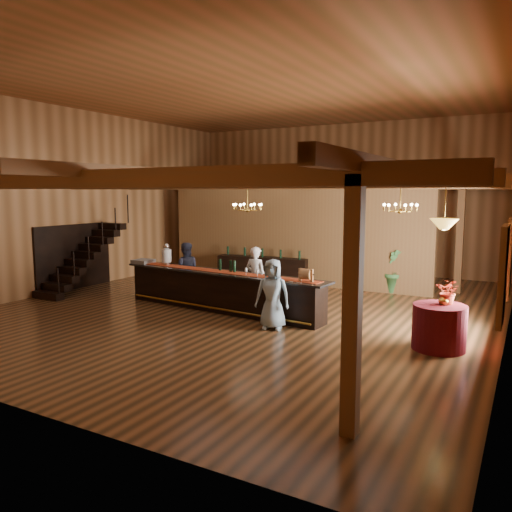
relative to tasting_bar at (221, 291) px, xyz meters
The scene contains 29 objects.
floor 1.03m from the tasting_bar, 59.68° to the left, with size 14.00×14.00×0.00m, color brown.
ceiling 5.08m from the tasting_bar, 59.68° to the left, with size 14.00×14.00×0.00m, color #9B542D.
wall_back 8.11m from the tasting_bar, 86.65° to the left, with size 12.00×0.10×5.50m, color #A87242.
wall_left 6.03m from the tasting_bar, behind, with size 0.10×14.00×5.50m, color #A87242.
beam_grid 3.06m from the tasting_bar, 70.49° to the left, with size 11.90×13.90×0.39m.
support_posts 1.22m from the tasting_bar, 31.52° to the left, with size 9.20×10.20×3.20m.
partition_wall 4.41m from the tasting_bar, 90.59° to the left, with size 9.00×0.18×3.10m, color brown.
window_right_front 6.54m from the tasting_bar, ahead, with size 0.12×1.05×1.75m, color white.
window_right_back 6.73m from the tasting_bar, 15.53° to the left, with size 0.12×1.05×1.75m, color white.
staircase 5.02m from the tasting_bar, behind, with size 1.00×2.80×2.00m.
backroom_boxes 6.28m from the tasting_bar, 88.51° to the left, with size 4.10×0.60×1.10m.
tasting_bar is the anchor object (origin of this frame).
beverage_dispenser 2.09m from the tasting_bar, behind, with size 0.26×0.26×0.60m.
glass_rack_tray 2.81m from the tasting_bar, behind, with size 0.50×0.50×0.10m, color gray.
raffle_drum 2.55m from the tasting_bar, ahead, with size 0.34×0.24×0.30m.
bar_bottle_0 0.66m from the tasting_bar, 129.11° to the left, with size 0.07×0.07×0.30m, color black.
bar_bottle_1 0.69m from the tasting_bar, 21.70° to the left, with size 0.07×0.07×0.30m, color black.
bar_bottle_2 0.74m from the tasting_bar, 12.86° to the left, with size 0.07×0.07×0.30m, color black.
backbar_shelf 4.01m from the tasting_bar, 103.13° to the left, with size 3.07×0.48×0.86m, color black.
round_table 5.40m from the tasting_bar, ahead, with size 1.00×1.00×0.86m, color #510D14.
chandelier_left 2.49m from the tasting_bar, 89.93° to the left, with size 0.80×0.80×0.76m.
chandelier_right 4.83m from the tasting_bar, 21.85° to the left, with size 0.80×0.80×0.72m.
pendant_lamp 5.72m from the tasting_bar, ahead, with size 0.52×0.52×0.90m.
bartender 0.96m from the tasting_bar, 44.47° to the left, with size 0.59×0.38×1.61m, color white.
staff_second 1.90m from the tasting_bar, 154.91° to the left, with size 0.77×0.60×1.58m, color #26283A.
guest 2.13m from the tasting_bar, 24.85° to the right, with size 0.76×0.49×1.55m, color #90B2C9.
floor_plant 5.51m from the tasting_bar, 52.62° to the left, with size 0.73×0.59×1.32m, color #3B7537.
table_flowers 5.53m from the tasting_bar, ahead, with size 0.44×0.38×0.49m, color #B3331C.
table_vase 5.47m from the tasting_bar, ahead, with size 0.16×0.16×0.32m, color #A57A28.
Camera 1 is at (6.33, -11.19, 3.00)m, focal length 35.00 mm.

